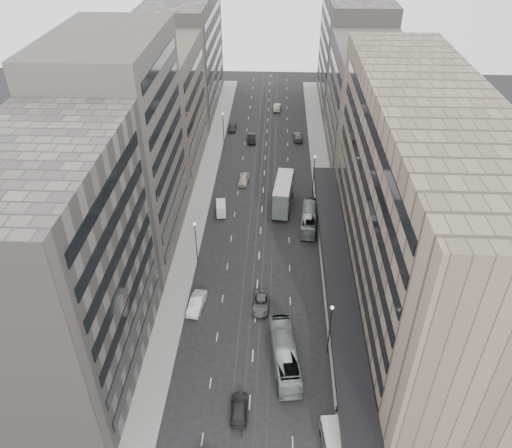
% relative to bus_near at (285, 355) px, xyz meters
% --- Properties ---
extents(ground, '(220.00, 220.00, 0.00)m').
position_rel_bus_near_xyz_m(ground, '(-4.09, 7.02, -1.65)').
color(ground, black).
rests_on(ground, ground).
extents(sidewalk_right, '(4.00, 125.00, 0.15)m').
position_rel_bus_near_xyz_m(sidewalk_right, '(7.91, 44.52, -1.58)').
color(sidewalk_right, gray).
rests_on(sidewalk_right, ground).
extents(sidewalk_left, '(4.00, 125.00, 0.15)m').
position_rel_bus_near_xyz_m(sidewalk_left, '(-16.09, 44.52, -1.58)').
color(sidewalk_left, gray).
rests_on(sidewalk_left, ground).
extents(department_store, '(19.20, 60.00, 30.00)m').
position_rel_bus_near_xyz_m(department_store, '(17.36, 15.02, 13.29)').
color(department_store, gray).
rests_on(department_store, ground).
extents(building_right_mid, '(15.00, 28.00, 24.00)m').
position_rel_bus_near_xyz_m(building_right_mid, '(17.41, 59.02, 10.35)').
color(building_right_mid, '#4E4743').
rests_on(building_right_mid, ground).
extents(building_right_far, '(15.00, 32.00, 28.00)m').
position_rel_bus_near_xyz_m(building_right_far, '(17.41, 89.02, 12.35)').
color(building_right_far, slate).
rests_on(building_right_far, ground).
extents(building_left_a, '(15.00, 28.00, 30.00)m').
position_rel_bus_near_xyz_m(building_left_a, '(-25.59, -0.98, 13.35)').
color(building_left_a, slate).
rests_on(building_left_a, ground).
extents(building_left_b, '(15.00, 26.00, 34.00)m').
position_rel_bus_near_xyz_m(building_left_b, '(-25.59, 26.02, 15.35)').
color(building_left_b, '#4E4743').
rests_on(building_left_b, ground).
extents(building_left_c, '(15.00, 28.00, 25.00)m').
position_rel_bus_near_xyz_m(building_left_c, '(-25.59, 53.02, 10.85)').
color(building_left_c, '#6A6052').
rests_on(building_left_c, ground).
extents(building_left_d, '(15.00, 38.00, 28.00)m').
position_rel_bus_near_xyz_m(building_left_d, '(-25.59, 86.02, 12.35)').
color(building_left_d, slate).
rests_on(building_left_d, ground).
extents(lamp_right_near, '(0.44, 0.44, 8.32)m').
position_rel_bus_near_xyz_m(lamp_right_near, '(5.61, 2.02, 3.55)').
color(lamp_right_near, '#262628').
rests_on(lamp_right_near, ground).
extents(lamp_right_far, '(0.44, 0.44, 8.32)m').
position_rel_bus_near_xyz_m(lamp_right_far, '(5.61, 42.02, 3.55)').
color(lamp_right_far, '#262628').
rests_on(lamp_right_far, ground).
extents(lamp_left_near, '(0.44, 0.44, 8.32)m').
position_rel_bus_near_xyz_m(lamp_left_near, '(-13.79, 19.02, 3.55)').
color(lamp_left_near, '#262628').
rests_on(lamp_left_near, ground).
extents(lamp_left_far, '(0.44, 0.44, 8.32)m').
position_rel_bus_near_xyz_m(lamp_left_far, '(-13.79, 62.02, 3.55)').
color(lamp_left_far, '#262628').
rests_on(lamp_left_far, ground).
extents(bus_near, '(4.27, 12.13, 3.31)m').
position_rel_bus_near_xyz_m(bus_near, '(0.00, 0.00, 0.00)').
color(bus_near, gray).
rests_on(bus_near, ground).
extents(bus_far, '(3.40, 10.84, 2.97)m').
position_rel_bus_near_xyz_m(bus_far, '(4.41, 31.14, -0.17)').
color(bus_far, gray).
rests_on(bus_far, ground).
extents(double_decker, '(4.05, 10.54, 5.63)m').
position_rel_bus_near_xyz_m(double_decker, '(-0.25, 36.76, 1.39)').
color(double_decker, slate).
rests_on(double_decker, ground).
extents(vw_microbus, '(2.46, 4.72, 2.45)m').
position_rel_bus_near_xyz_m(vw_microbus, '(5.11, -11.20, -0.29)').
color(vw_microbus, '#5A5F62').
rests_on(vw_microbus, ground).
extents(panel_van, '(2.24, 3.94, 2.37)m').
position_rel_bus_near_xyz_m(panel_van, '(-11.56, 33.96, -0.35)').
color(panel_van, '#BBB7A9').
rests_on(panel_van, ground).
extents(sedan_1, '(2.50, 5.42, 1.72)m').
position_rel_bus_near_xyz_m(sedan_1, '(-12.59, 9.49, -0.79)').
color(sedan_1, silver).
rests_on(sedan_1, ground).
extents(sedan_2, '(2.72, 5.38, 1.46)m').
position_rel_bus_near_xyz_m(sedan_2, '(-3.37, 10.10, -0.92)').
color(sedan_2, '#555557').
rests_on(sedan_2, ground).
extents(sedan_3, '(2.15, 5.05, 1.45)m').
position_rel_bus_near_xyz_m(sedan_3, '(-5.24, -7.36, -0.93)').
color(sedan_3, '#232325').
rests_on(sedan_3, ground).
extents(sedan_4, '(2.45, 5.01, 1.64)m').
position_rel_bus_near_xyz_m(sedan_4, '(-8.17, 45.71, -0.83)').
color(sedan_4, '#B9AC9A').
rests_on(sedan_4, ground).
extents(sedan_5, '(2.17, 5.13, 1.65)m').
position_rel_bus_near_xyz_m(sedan_5, '(-7.56, 65.09, -0.83)').
color(sedan_5, black).
rests_on(sedan_5, ground).
extents(sedan_6, '(3.40, 6.31, 1.68)m').
position_rel_bus_near_xyz_m(sedan_6, '(0.34, 47.75, -0.81)').
color(sedan_6, silver).
rests_on(sedan_6, ground).
extents(sedan_7, '(2.56, 5.49, 1.55)m').
position_rel_bus_near_xyz_m(sedan_7, '(3.29, 66.76, -0.88)').
color(sedan_7, '#5D5D60').
rests_on(sedan_7, ground).
extents(sedan_8, '(1.90, 4.51, 1.52)m').
position_rel_bus_near_xyz_m(sedan_8, '(-12.59, 71.23, -0.89)').
color(sedan_8, '#2A2A2C').
rests_on(sedan_8, ground).
extents(sedan_9, '(1.90, 4.96, 1.61)m').
position_rel_bus_near_xyz_m(sedan_9, '(-1.80, 84.90, -0.85)').
color(sedan_9, '#B5AA96').
rests_on(sedan_9, ground).
extents(pedestrian, '(0.68, 0.52, 1.69)m').
position_rel_bus_near_xyz_m(pedestrian, '(6.11, -7.07, -0.66)').
color(pedestrian, black).
rests_on(pedestrian, sidewalk_right).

